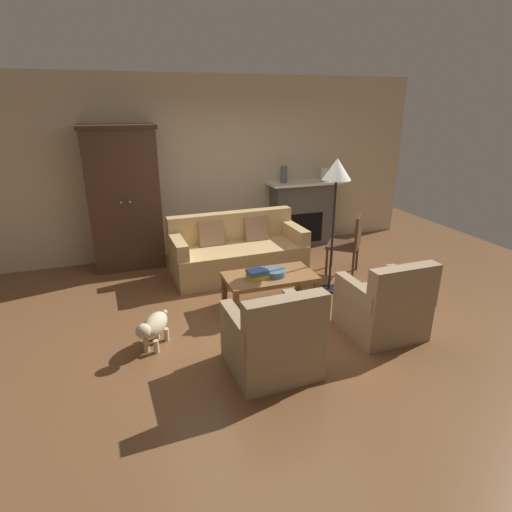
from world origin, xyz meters
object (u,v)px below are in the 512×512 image
Objects in this scene: fireplace at (302,213)px; book_stack at (258,274)px; armoire at (124,199)px; couch at (237,253)px; coffee_table at (270,279)px; armchair_near_right at (384,307)px; mantel_vase_slate at (284,175)px; armchair_near_left at (273,341)px; floor_lamp at (336,178)px; fruit_bowl at (275,273)px; side_chair_wooden at (350,241)px; dog at (154,326)px; mantel_vase_cream at (324,174)px.

fireplace reaches higher than book_stack.
armoire is 1.85m from couch.
coffee_table is 1.38m from armchair_near_right.
mantel_vase_slate reaches higher than fireplace.
armchair_near_left is 0.50× the size of floor_lamp.
couch is at bearing -29.49° from armoire.
coffee_table is at bearing -52.55° from armoire.
side_chair_wooden reaches higher than fruit_bowl.
mantel_vase_slate is 0.31× the size of side_chair_wooden.
fireplace reaches higher than fruit_bowl.
armoire is 1.20× the size of floor_lamp.
armchair_near_right is at bearing -108.41° from side_chair_wooden.
book_stack is at bearing -95.56° from couch.
fruit_bowl is (0.11, -1.20, 0.14)m from couch.
coffee_table is at bearing -169.58° from floor_lamp.
armoire reaches higher than armchair_near_right.
fruit_bowl is 0.15× the size of floor_lamp.
fruit_bowl reaches higher than dog.
mantel_vase_slate reaches higher than couch.
book_stack is 0.29× the size of side_chair_wooden.
armoire reaches higher than side_chair_wooden.
book_stack reaches higher than fruit_bowl.
fruit_bowl is at bearing -156.01° from side_chair_wooden.
mantel_vase_cream is at bearing 65.29° from floor_lamp.
floor_lamp is (-0.00, 1.18, 1.21)m from armchair_near_right.
armoire is 2.52m from book_stack.
couch is 7.36× the size of book_stack.
armchair_near_left is (-0.45, -1.24, -0.05)m from coffee_table.
mantel_vase_cream is at bearing 55.73° from armchair_near_left.
couch is 2.16× the size of side_chair_wooden.
coffee_table is at bearing -87.19° from couch.
armoire is (-2.95, -0.08, 0.48)m from fireplace.
side_chair_wooden is at bearing 23.99° from fruit_bowl.
coffee_table is (0.06, -1.17, 0.05)m from couch.
couch is at bearing 49.51° from dog.
book_stack is 1.19× the size of mantel_vase_cream.
mantel_vase_slate is at bearing 60.00° from book_stack.
couch is at bearing -140.82° from mantel_vase_slate.
armchair_near_left is at bearing -124.27° from mantel_vase_cream.
armoire is 1.08× the size of couch.
couch reaches higher than book_stack.
armchair_near_right is at bearing -12.60° from dog.
fruit_bowl is at bearing 67.28° from armchair_near_left.
fireplace is 3.82m from armchair_near_left.
mantel_vase_slate is (2.57, 0.06, 0.21)m from armoire.
floor_lamp is at bearing 11.00° from book_stack.
mantel_vase_slate is at bearing 88.05° from armchair_near_right.
fireplace reaches higher than armchair_near_left.
dog is at bearing 167.40° from armchair_near_right.
fruit_bowl is at bearing -115.18° from mantel_vase_slate.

